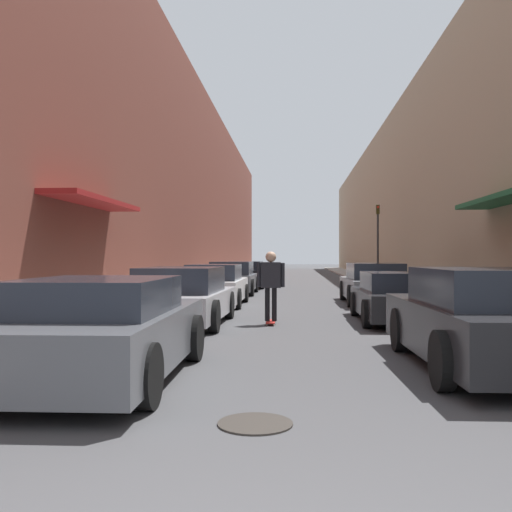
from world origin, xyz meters
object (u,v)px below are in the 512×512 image
manhole_cover (255,424)px  parked_car_right_1 (400,298)px  parked_car_left_1 (182,297)px  parked_car_right_0 (484,320)px  parked_car_left_0 (102,330)px  traffic_light (378,236)px  parked_car_right_2 (374,284)px  parked_car_left_3 (232,279)px  parked_car_left_4 (245,274)px  parked_car_left_2 (215,286)px  skateboarder (271,280)px

manhole_cover → parked_car_right_1: bearing=71.3°
parked_car_left_1 → parked_car_right_0: (5.11, -4.69, 0.05)m
parked_car_left_0 → traffic_light: bearing=73.1°
parked_car_left_1 → parked_car_right_2: (5.10, 6.09, 0.01)m
parked_car_left_1 → parked_car_right_2: size_ratio=0.96×
manhole_cover → traffic_light: bearing=79.1°
parked_car_left_0 → parked_car_left_3: (-0.13, 16.02, 0.00)m
parked_car_left_4 → parked_car_right_0: parked_car_right_0 is taller
parked_car_right_0 → parked_car_left_1: bearing=137.5°
parked_car_left_3 → parked_car_right_1: size_ratio=0.99×
parked_car_right_1 → manhole_cover: bearing=-108.7°
parked_car_left_3 → parked_car_right_2: (5.10, -4.23, 0.00)m
parked_car_left_0 → parked_car_left_3: bearing=90.5°
parked_car_left_2 → manhole_cover: bearing=-80.3°
parked_car_right_1 → traffic_light: bearing=83.9°
parked_car_left_2 → parked_car_right_2: 5.18m
skateboarder → traffic_light: size_ratio=0.42×
parked_car_left_0 → parked_car_right_1: bearing=53.6°
skateboarder → traffic_light: traffic_light is taller
parked_car_left_0 → manhole_cover: parked_car_left_0 is taller
parked_car_left_2 → parked_car_left_4: size_ratio=0.89×
parked_car_right_0 → skateboarder: (-3.13, 4.94, 0.34)m
parked_car_right_2 → manhole_cover: (-2.93, -13.52, -0.63)m
parked_car_left_0 → manhole_cover: 2.74m
parked_car_right_1 → skateboarder: size_ratio=2.44×
parked_car_right_0 → manhole_cover: bearing=-137.0°
parked_car_left_1 → parked_car_left_3: 10.33m
parked_car_left_0 → parked_car_left_3: 16.03m
parked_car_left_2 → parked_car_right_2: parked_car_right_2 is taller
parked_car_left_2 → parked_car_left_4: (0.03, 10.25, 0.02)m
parked_car_left_4 → parked_car_left_3: bearing=-90.7°
parked_car_left_0 → manhole_cover: bearing=-40.2°
skateboarder → parked_car_left_1: bearing=-172.5°
parked_car_left_3 → manhole_cover: 17.89m
parked_car_left_0 → parked_car_right_2: bearing=67.1°
parked_car_left_4 → parked_car_right_0: (5.06, -19.97, 0.03)m
parked_car_left_4 → parked_car_right_1: 15.20m
parked_car_left_4 → parked_car_right_2: bearing=-61.2°
parked_car_left_1 → manhole_cover: (2.17, -7.42, -0.62)m
parked_car_left_0 → parked_car_left_4: bearing=90.2°
parked_car_right_2 → parked_car_left_4: bearing=118.8°
parked_car_right_1 → skateboarder: skateboarder is taller
traffic_light → parked_car_left_1: bearing=-113.1°
traffic_light → parked_car_left_4: bearing=-179.2°
parked_car_left_4 → traffic_light: (6.50, 0.09, 1.87)m
traffic_light → manhole_cover: bearing=-100.9°
parked_car_left_1 → traffic_light: traffic_light is taller
parked_car_right_0 → traffic_light: 20.20m
manhole_cover → traffic_light: 23.35m
parked_car_right_1 → traffic_light: size_ratio=1.03×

